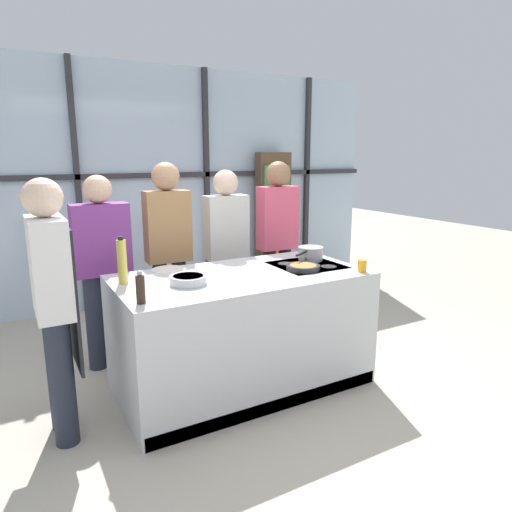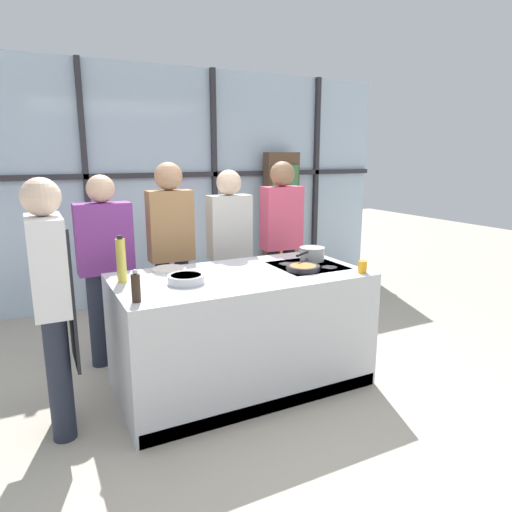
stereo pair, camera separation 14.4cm
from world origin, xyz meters
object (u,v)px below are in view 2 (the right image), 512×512
(chef, at_px, (52,295))
(spectator_far_right, at_px, (282,235))
(spectator_far_left, at_px, (106,261))
(spectator_center_left, at_px, (171,244))
(spectator_center_right, at_px, (230,245))
(saucepan, at_px, (312,254))
(mixing_bowl, at_px, (186,279))
(frying_pan, at_px, (303,267))
(pepper_grinder, at_px, (136,287))
(oil_bottle, at_px, (121,260))
(juice_glass_near, at_px, (362,267))
(white_plate, at_px, (169,269))

(chef, bearing_deg, spectator_far_right, 112.38)
(spectator_far_left, xyz_separation_m, spectator_center_left, (0.56, 0.00, 0.09))
(spectator_center_right, height_order, saucepan, spectator_center_right)
(saucepan, height_order, mixing_bowl, saucepan)
(frying_pan, height_order, saucepan, saucepan)
(saucepan, bearing_deg, spectator_center_right, 121.13)
(chef, height_order, frying_pan, chef)
(spectator_far_right, relative_size, pepper_grinder, 8.33)
(oil_bottle, bearing_deg, spectator_center_right, 31.28)
(spectator_far_right, bearing_deg, chef, 22.38)
(chef, bearing_deg, spectator_center_right, 119.16)
(pepper_grinder, bearing_deg, oil_bottle, 88.83)
(spectator_far_right, bearing_deg, pepper_grinder, 34.67)
(oil_bottle, bearing_deg, chef, -156.32)
(spectator_far_left, bearing_deg, saucepan, 155.07)
(spectator_center_right, bearing_deg, juice_glass_near, 114.23)
(juice_glass_near, bearing_deg, spectator_center_right, 114.23)
(spectator_center_left, relative_size, juice_glass_near, 18.77)
(spectator_center_left, distance_m, spectator_center_right, 0.57)
(mixing_bowl, xyz_separation_m, juice_glass_near, (1.29, -0.32, 0.01))
(chef, xyz_separation_m, mixing_bowl, (0.86, -0.03, 0.00))
(spectator_far_left, xyz_separation_m, spectator_far_right, (1.69, -0.00, 0.08))
(spectator_far_left, relative_size, spectator_far_right, 0.95)
(frying_pan, height_order, juice_glass_near, juice_glass_near)
(mixing_bowl, bearing_deg, spectator_center_left, 79.63)
(frying_pan, bearing_deg, spectator_far_right, 69.34)
(spectator_center_right, height_order, spectator_far_right, spectator_far_right)
(spectator_center_right, height_order, mixing_bowl, spectator_center_right)
(spectator_center_right, xyz_separation_m, pepper_grinder, (-1.13, -1.17, 0.05))
(saucepan, relative_size, juice_glass_near, 3.90)
(saucepan, distance_m, white_plate, 1.19)
(spectator_center_right, relative_size, mixing_bowl, 6.39)
(frying_pan, height_order, pepper_grinder, pepper_grinder)
(chef, xyz_separation_m, spectator_center_right, (1.59, 0.89, 0.02))
(juice_glass_near, bearing_deg, spectator_center_left, 132.14)
(spectator_far_right, xyz_separation_m, pepper_grinder, (-1.69, -1.17, -0.00))
(mixing_bowl, bearing_deg, saucepan, 9.09)
(mixing_bowl, xyz_separation_m, oil_bottle, (-0.39, 0.23, 0.13))
(mixing_bowl, bearing_deg, spectator_far_right, 35.27)
(chef, relative_size, spectator_far_right, 0.96)
(chef, relative_size, mixing_bowl, 6.41)
(chef, height_order, saucepan, chef)
(spectator_far_right, height_order, frying_pan, spectator_far_right)
(pepper_grinder, xyz_separation_m, juice_glass_near, (1.69, -0.07, -0.05))
(spectator_center_right, bearing_deg, saucepan, 121.13)
(mixing_bowl, bearing_deg, chef, 177.97)
(saucepan, distance_m, pepper_grinder, 1.63)
(spectator_far_right, distance_m, frying_pan, 1.04)
(juice_glass_near, bearing_deg, white_plate, 149.76)
(spectator_center_left, xyz_separation_m, saucepan, (1.00, -0.73, -0.04))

